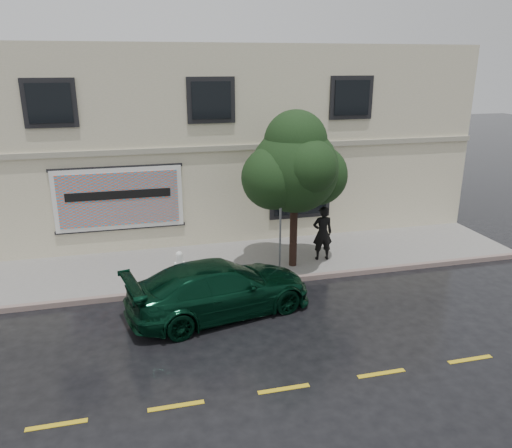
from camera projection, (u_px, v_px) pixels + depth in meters
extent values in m
plane|color=black|center=(246.00, 311.00, 13.47)|extent=(90.00, 90.00, 0.00)
cube|color=gray|center=(224.00, 263.00, 16.45)|extent=(20.00, 3.50, 0.15)
cube|color=gray|center=(234.00, 285.00, 14.83)|extent=(20.00, 0.18, 0.16)
cube|color=gold|center=(284.00, 389.00, 10.24)|extent=(19.00, 0.12, 0.01)
cube|color=beige|center=(197.00, 135.00, 20.69)|extent=(20.00, 8.00, 7.00)
cube|color=#9E9984|center=(212.00, 148.00, 16.93)|extent=(20.00, 0.12, 0.18)
cube|color=black|center=(300.00, 190.00, 18.18)|extent=(2.30, 0.10, 2.10)
cube|color=black|center=(301.00, 190.00, 18.13)|extent=(2.00, 0.05, 1.80)
cube|color=black|center=(49.00, 103.00, 15.22)|extent=(1.30, 0.05, 1.20)
cube|color=black|center=(211.00, 100.00, 16.38)|extent=(1.30, 0.05, 1.20)
cube|color=black|center=(352.00, 98.00, 17.54)|extent=(1.30, 0.05, 1.20)
cube|color=white|center=(119.00, 199.00, 16.64)|extent=(4.20, 0.06, 2.10)
cube|color=#F05C35|center=(119.00, 199.00, 16.61)|extent=(3.90, 0.04, 1.80)
cube|color=black|center=(122.00, 228.00, 17.00)|extent=(4.30, 0.10, 0.10)
cube|color=black|center=(116.00, 168.00, 16.35)|extent=(4.30, 0.10, 0.10)
cube|color=black|center=(119.00, 195.00, 16.53)|extent=(3.40, 0.02, 0.28)
imported|color=black|center=(220.00, 288.00, 13.15)|extent=(5.28, 3.21, 1.43)
imported|color=black|center=(322.00, 233.00, 16.34)|extent=(0.70, 0.49, 1.82)
imported|color=black|center=(324.00, 195.00, 15.94)|extent=(1.07, 1.07, 0.75)
cylinder|color=black|center=(293.00, 233.00, 15.77)|extent=(0.24, 0.24, 2.22)
sphere|color=black|center=(295.00, 169.00, 15.14)|extent=(2.66, 2.66, 2.66)
cylinder|color=white|center=(180.00, 273.00, 15.41)|extent=(0.29, 0.29, 0.08)
cylinder|color=white|center=(180.00, 264.00, 15.31)|extent=(0.21, 0.21, 0.53)
sphere|color=white|center=(179.00, 255.00, 15.22)|extent=(0.21, 0.21, 0.21)
cylinder|color=white|center=(180.00, 263.00, 15.31)|extent=(0.31, 0.10, 0.10)
cylinder|color=gray|center=(280.00, 230.00, 14.87)|extent=(0.06, 0.06, 2.96)
cube|color=silver|center=(281.00, 191.00, 14.50)|extent=(0.35, 0.13, 0.48)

